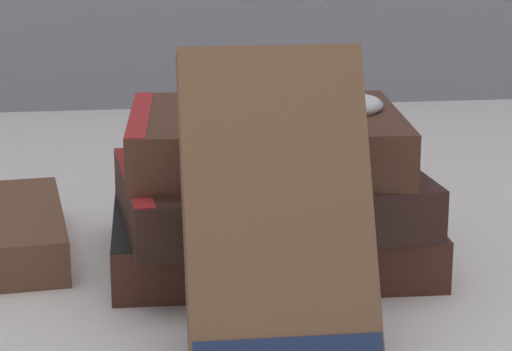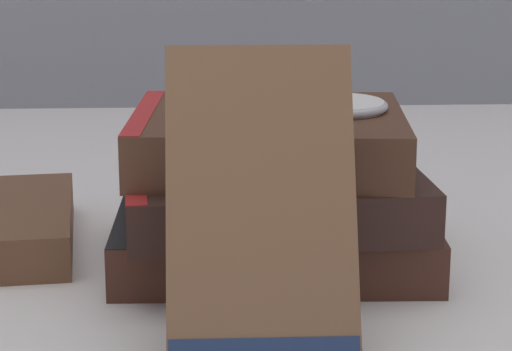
% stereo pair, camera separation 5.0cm
% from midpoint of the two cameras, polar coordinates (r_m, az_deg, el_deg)
% --- Properties ---
extents(ground_plane, '(3.00, 3.00, 0.00)m').
position_cam_midpoint_polar(ground_plane, '(0.67, 2.36, -4.87)').
color(ground_plane, silver).
extents(book_flat_bottom, '(0.20, 0.15, 0.03)m').
position_cam_midpoint_polar(book_flat_bottom, '(0.68, 2.59, -3.22)').
color(book_flat_bottom, '#422319').
rests_on(book_flat_bottom, ground_plane).
extents(book_flat_middle, '(0.19, 0.15, 0.03)m').
position_cam_midpoint_polar(book_flat_middle, '(0.66, 2.54, -0.99)').
color(book_flat_middle, '#331E19').
rests_on(book_flat_middle, book_flat_bottom).
extents(book_flat_top, '(0.17, 0.15, 0.03)m').
position_cam_midpoint_polar(book_flat_top, '(0.66, 2.39, 1.92)').
color(book_flat_top, '#4C2D1E').
rests_on(book_flat_top, book_flat_middle).
extents(book_leaning_front, '(0.09, 0.09, 0.15)m').
position_cam_midpoint_polar(book_leaning_front, '(0.54, 2.91, -2.08)').
color(book_leaning_front, brown).
rests_on(book_leaning_front, ground_plane).
extents(pocket_watch, '(0.06, 0.06, 0.01)m').
position_cam_midpoint_polar(pocket_watch, '(0.66, 6.70, 3.71)').
color(pocket_watch, white).
rests_on(pocket_watch, book_flat_top).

